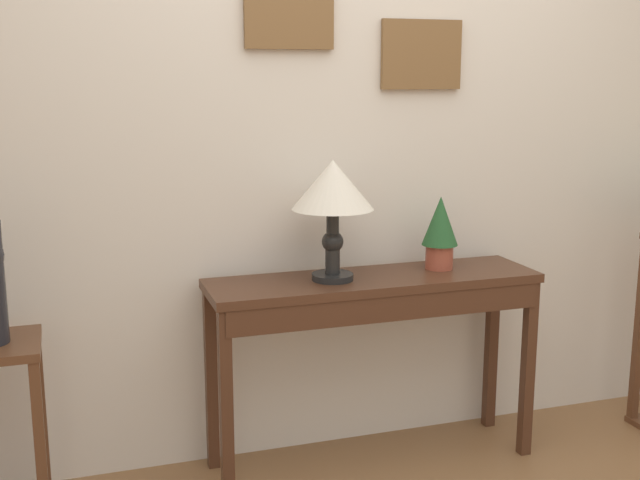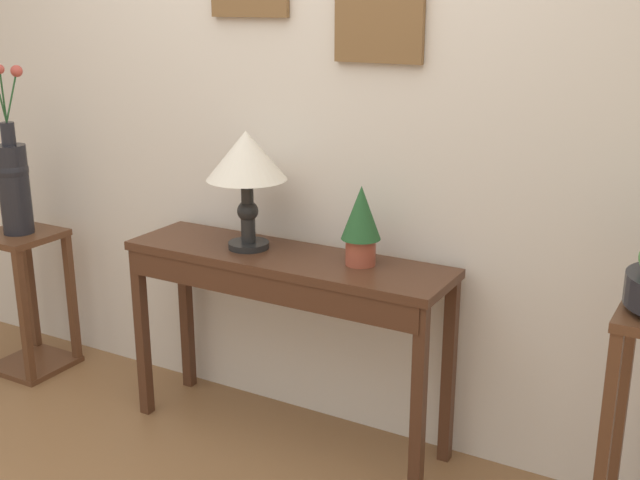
% 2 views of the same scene
% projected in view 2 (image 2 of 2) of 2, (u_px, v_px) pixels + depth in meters
% --- Properties ---
extents(back_wall_with_art, '(9.00, 0.13, 2.80)m').
position_uv_depth(back_wall_with_art, '(307.00, 87.00, 3.12)').
color(back_wall_with_art, beige).
rests_on(back_wall_with_art, ground).
extents(console_table, '(1.33, 0.36, 0.79)m').
position_uv_depth(console_table, '(283.00, 285.00, 3.06)').
color(console_table, '#472819').
rests_on(console_table, ground).
extents(table_lamp, '(0.32, 0.32, 0.47)m').
position_uv_depth(table_lamp, '(246.00, 162.00, 3.02)').
color(table_lamp, black).
rests_on(table_lamp, console_table).
extents(potted_plant_on_console, '(0.15, 0.15, 0.30)m').
position_uv_depth(potted_plant_on_console, '(361.00, 221.00, 2.88)').
color(potted_plant_on_console, '#9E4733').
rests_on(potted_plant_on_console, console_table).
extents(pedestal_stand_left, '(0.33, 0.33, 0.69)m').
position_uv_depth(pedestal_stand_left, '(28.00, 302.00, 3.78)').
color(pedestal_stand_left, '#56331E').
rests_on(pedestal_stand_left, ground).
extents(flower_vase_tall_left, '(0.15, 0.20, 0.81)m').
position_uv_depth(flower_vase_tall_left, '(13.00, 179.00, 3.60)').
color(flower_vase_tall_left, black).
rests_on(flower_vase_tall_left, pedestal_stand_left).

